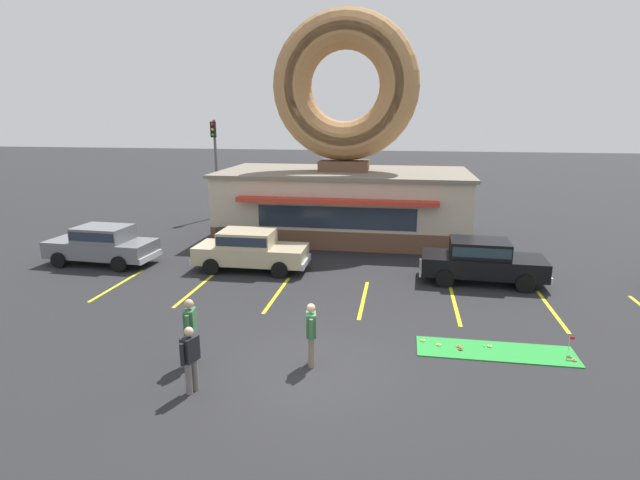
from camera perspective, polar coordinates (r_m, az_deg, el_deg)
name	(u,v)px	position (r m, az deg, el deg)	size (l,w,h in m)	color
ground_plane	(312,369)	(12.59, -0.94, -14.53)	(160.00, 160.00, 0.00)	#232326
donut_shop_building	(344,163)	(25.09, 2.77, 8.78)	(12.30, 6.75, 10.96)	brown
putting_mat	(495,351)	(14.16, 19.40, -11.90)	(4.05, 1.18, 0.03)	green
mini_donut_near_left	(423,340)	(14.18, 11.67, -11.17)	(0.13, 0.13, 0.04)	#E5C666
mini_donut_near_right	(569,357)	(14.53, 26.61, -11.82)	(0.13, 0.13, 0.04)	#A5724C
mini_donut_mid_left	(490,346)	(14.32, 18.82, -11.42)	(0.13, 0.13, 0.04)	#E5C666
mini_donut_mid_centre	(458,346)	(14.07, 15.52, -11.62)	(0.13, 0.13, 0.04)	#D17F47
mini_donut_mid_right	(574,360)	(14.38, 27.05, -12.14)	(0.13, 0.13, 0.04)	#D17F47
mini_donut_far_left	(439,345)	(14.03, 13.40, -11.56)	(0.13, 0.13, 0.04)	#E5C666
mini_donut_far_centre	(461,349)	(13.93, 15.77, -11.92)	(0.13, 0.13, 0.04)	brown
golf_ball	(484,346)	(14.29, 18.26, -11.41)	(0.04, 0.04, 0.04)	white
putting_flag_pin	(571,341)	(14.44, 26.75, -10.30)	(0.13, 0.01, 0.55)	silver
car_champagne	(250,249)	(20.09, -8.02, -0.97)	(4.57, 2.00, 1.60)	#BCAD89
car_grey	(102,243)	(22.59, -23.64, -0.35)	(4.63, 2.13, 1.60)	slate
car_black	(481,259)	(19.34, 17.96, -2.12)	(4.62, 2.11, 1.60)	black
pedestrian_blue_sweater_man	(311,332)	(12.37, -1.02, -10.43)	(0.31, 0.59, 1.62)	#7F7056
pedestrian_hooded_kid	(191,357)	(11.64, -14.58, -12.78)	(0.35, 0.57, 1.56)	slate
pedestrian_leather_jacket_man	(191,329)	(12.75, -14.58, -9.80)	(0.30, 0.59, 1.73)	#232328
trash_bin	(222,238)	(23.59, -11.14, 0.21)	(0.57, 0.57, 0.97)	#232833
traffic_light_pole	(215,156)	(30.63, -11.89, 9.39)	(0.28, 0.47, 5.80)	#595B60
parking_stripe_far_left	(118,285)	(19.78, -22.07, -4.76)	(0.12, 3.60, 0.01)	yellow
parking_stripe_left	(196,289)	(18.42, -14.04, -5.48)	(0.12, 3.60, 0.01)	yellow
parking_stripe_mid_left	(277,294)	(17.47, -4.92, -6.17)	(0.12, 3.60, 0.01)	yellow
parking_stripe_centre	(363,299)	(17.01, 4.99, -6.74)	(0.12, 3.60, 0.01)	yellow
parking_stripe_mid_right	(455,304)	(17.07, 15.16, -7.12)	(0.12, 3.60, 0.01)	yellow
parking_stripe_right	(552,310)	(17.65, 24.96, -7.27)	(0.12, 3.60, 0.01)	yellow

